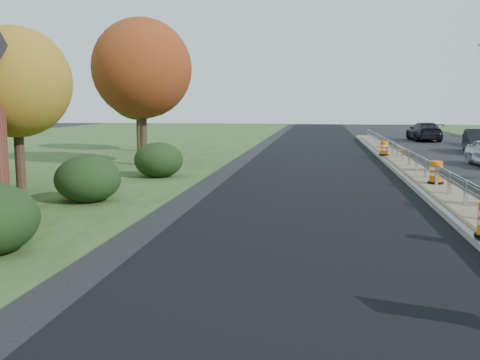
# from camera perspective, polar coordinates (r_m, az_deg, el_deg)

# --- Properties ---
(ground) EXTENTS (140.00, 140.00, 0.00)m
(ground) POSITION_cam_1_polar(r_m,az_deg,el_deg) (16.81, 22.86, -3.24)
(ground) COLOR black
(ground) RESTS_ON ground
(milled_overlay) EXTENTS (7.20, 120.00, 0.01)m
(milled_overlay) POSITION_cam_1_polar(r_m,az_deg,el_deg) (26.15, 7.99, 1.18)
(milled_overlay) COLOR black
(milled_overlay) RESTS_ON ground
(median) EXTENTS (1.60, 55.00, 0.23)m
(median) POSITION_cam_1_polar(r_m,az_deg,el_deg) (24.52, 18.29, 0.64)
(median) COLOR gray
(median) RESTS_ON ground
(guardrail) EXTENTS (0.10, 46.15, 0.72)m
(guardrail) POSITION_cam_1_polar(r_m,az_deg,el_deg) (25.43, 17.97, 2.30)
(guardrail) COLOR silver
(guardrail) RESTS_ON median
(hedge_mid) EXTENTS (2.09, 2.09, 1.52)m
(hedge_mid) POSITION_cam_1_polar(r_m,az_deg,el_deg) (17.71, -15.92, 0.13)
(hedge_mid) COLOR black
(hedge_mid) RESTS_ON ground
(hedge_north) EXTENTS (2.09, 2.09, 1.52)m
(hedge_north) POSITION_cam_1_polar(r_m,az_deg,el_deg) (23.11, -8.67, 2.14)
(hedge_north) COLOR black
(hedge_north) RESTS_ON ground
(tree_near_yellow) EXTENTS (3.96, 3.96, 5.88)m
(tree_near_yellow) POSITION_cam_1_polar(r_m,az_deg,el_deg) (20.97, -22.83, 9.57)
(tree_near_yellow) COLOR #473523
(tree_near_yellow) RESTS_ON ground
(tree_near_red) EXTENTS (4.95, 4.95, 7.35)m
(tree_near_red) POSITION_cam_1_polar(r_m,az_deg,el_deg) (27.47, -10.43, 11.60)
(tree_near_red) COLOR #473523
(tree_near_red) RESTS_ON ground
(tree_near_back) EXTENTS (4.29, 4.29, 6.37)m
(tree_near_back) POSITION_cam_1_polar(r_m,az_deg,el_deg) (35.97, -10.83, 9.69)
(tree_near_back) COLOR #473523
(tree_near_back) RESTS_ON ground
(barrel_median_mid) EXTENTS (0.56, 0.56, 0.82)m
(barrel_median_mid) POSITION_cam_1_polar(r_m,az_deg,el_deg) (20.82, 20.17, 0.72)
(barrel_median_mid) COLOR black
(barrel_median_mid) RESTS_ON median
(barrel_median_far) EXTENTS (0.54, 0.54, 0.80)m
(barrel_median_far) POSITION_cam_1_polar(r_m,az_deg,el_deg) (31.55, 15.13, 3.25)
(barrel_median_far) COLOR black
(barrel_median_far) RESTS_ON median
(barrel_shoulder_far) EXTENTS (0.64, 0.64, 0.94)m
(barrel_shoulder_far) POSITION_cam_1_polar(r_m,az_deg,el_deg) (44.30, 23.90, 3.94)
(barrel_shoulder_far) COLOR black
(barrel_shoulder_far) RESTS_ON ground
(car_dark_mid) EXTENTS (2.25, 4.87, 1.55)m
(car_dark_mid) POSITION_cam_1_polar(r_m,az_deg,el_deg) (37.70, 24.20, 3.81)
(car_dark_mid) COLOR black
(car_dark_mid) RESTS_ON ground
(car_dark_far) EXTENTS (2.42, 5.53, 1.58)m
(car_dark_far) POSITION_cam_1_polar(r_m,az_deg,el_deg) (48.75, 19.04, 4.91)
(car_dark_far) COLOR black
(car_dark_far) RESTS_ON ground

